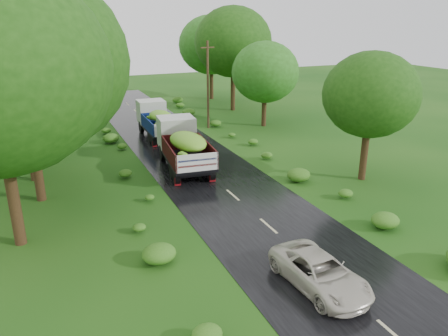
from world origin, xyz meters
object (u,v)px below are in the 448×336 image
truck_far (157,119)px  car (320,272)px  truck_near (183,143)px  utility_pole (208,84)px

truck_far → car: (-0.12, -22.33, -0.88)m
truck_near → utility_pole: (5.25, 9.06, 2.14)m
truck_far → utility_pole: (4.79, 1.08, 2.27)m
truck_near → car: size_ratio=1.66×
truck_near → car: bearing=-82.7°
truck_far → utility_pole: utility_pole is taller
truck_near → truck_far: truck_near is taller
truck_near → car: (0.33, -14.35, -1.01)m
utility_pole → car: bearing=-110.8°
truck_near → truck_far: size_ratio=1.12×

